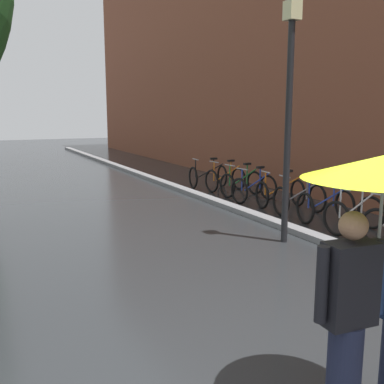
% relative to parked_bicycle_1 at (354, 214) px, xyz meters
% --- Properties ---
extents(building_facade, '(8.00, 36.00, 11.74)m').
position_rel_parked_bicycle_1_xyz_m(building_facade, '(5.71, 6.08, 5.49)').
color(building_facade, brown).
rests_on(building_facade, ground).
extents(kerb_strip, '(0.30, 36.00, 0.12)m').
position_rel_parked_bicycle_1_xyz_m(kerb_strip, '(-1.09, 6.08, -0.32)').
color(kerb_strip, slate).
rests_on(kerb_strip, ground).
extents(parked_bicycle_1, '(1.12, 0.77, 0.96)m').
position_rel_parked_bicycle_1_xyz_m(parked_bicycle_1, '(0.00, 0.00, 0.00)').
color(parked_bicycle_1, black).
rests_on(parked_bicycle_1, ground).
extents(parked_bicycle_2, '(1.17, 0.85, 0.96)m').
position_rel_parked_bicycle_1_xyz_m(parked_bicycle_2, '(0.07, 0.91, 0.00)').
color(parked_bicycle_2, black).
rests_on(parked_bicycle_2, ground).
extents(parked_bicycle_3, '(1.14, 0.80, 0.96)m').
position_rel_parked_bicycle_1_xyz_m(parked_bicycle_3, '(0.09, 1.80, 0.00)').
color(parked_bicycle_3, black).
rests_on(parked_bicycle_3, ground).
extents(parked_bicycle_4, '(1.17, 0.85, 0.96)m').
position_rel_parked_bicycle_1_xyz_m(parked_bicycle_4, '(0.16, 2.63, 0.00)').
color(parked_bicycle_4, black).
rests_on(parked_bicycle_4, ground).
extents(parked_bicycle_5, '(1.15, 0.82, 0.96)m').
position_rel_parked_bicycle_1_xyz_m(parked_bicycle_5, '(-0.04, 3.52, 0.00)').
color(parked_bicycle_5, black).
rests_on(parked_bicycle_5, ground).
extents(parked_bicycle_6, '(1.15, 0.82, 0.96)m').
position_rel_parked_bicycle_1_xyz_m(parked_bicycle_6, '(0.10, 4.37, 0.00)').
color(parked_bicycle_6, black).
rests_on(parked_bicycle_6, ground).
extents(parked_bicycle_7, '(1.14, 0.80, 0.96)m').
position_rel_parked_bicycle_1_xyz_m(parked_bicycle_7, '(0.13, 5.33, 0.00)').
color(parked_bicycle_7, black).
rests_on(parked_bicycle_7, ground).
extents(parked_bicycle_8, '(1.14, 0.79, 0.96)m').
position_rel_parked_bicycle_1_xyz_m(parked_bicycle_8, '(-0.03, 6.17, 0.00)').
color(parked_bicycle_8, black).
rests_on(parked_bicycle_8, ground).
extents(couple_under_umbrella, '(1.20, 1.20, 2.09)m').
position_rel_parked_bicycle_1_xyz_m(couple_under_umbrella, '(-4.15, -4.15, 1.05)').
color(couple_under_umbrella, '#1E233D').
rests_on(couple_under_umbrella, ground).
extents(street_lamp_post, '(0.24, 0.24, 4.28)m').
position_rel_parked_bicycle_1_xyz_m(street_lamp_post, '(-1.69, 0.08, 2.13)').
color(street_lamp_post, black).
rests_on(street_lamp_post, ground).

